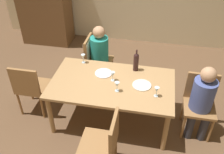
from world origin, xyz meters
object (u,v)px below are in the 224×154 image
(dinner_plate_guest_left, at_px, (142,85))
(chair_far_left, at_px, (93,55))
(dining_table, at_px, (112,87))
(chair_left_end, at_px, (30,86))
(wine_glass_far, at_px, (117,85))
(wine_glass_centre, at_px, (157,90))
(person_woman_host, at_px, (202,98))
(dinner_plate_host, at_px, (103,73))
(wine_bottle_tall_green, at_px, (136,61))
(handbag, at_px, (46,89))
(wine_glass_near_left, at_px, (83,57))
(chair_right_end, at_px, (200,100))
(chair_near, at_px, (105,141))
(person_man_bearded, at_px, (101,52))
(wine_glass_near_right, at_px, (113,74))

(dinner_plate_guest_left, bearing_deg, chair_far_left, 137.20)
(dining_table, relative_size, chair_left_end, 1.94)
(chair_far_left, relative_size, wine_glass_far, 6.17)
(wine_glass_centre, bearing_deg, person_woman_host, 13.20)
(dining_table, height_order, dinner_plate_host, dinner_plate_host)
(wine_bottle_tall_green, bearing_deg, wine_glass_centre, -58.14)
(wine_glass_centre, bearing_deg, handbag, 164.65)
(wine_glass_near_left, relative_size, wine_glass_far, 1.00)
(dinner_plate_host, bearing_deg, person_woman_host, -8.51)
(dining_table, relative_size, dinner_plate_guest_left, 6.61)
(dining_table, relative_size, chair_right_end, 1.94)
(chair_right_end, xyz_separation_m, chair_far_left, (-1.80, 0.81, 0.06))
(chair_right_end, relative_size, wine_glass_centre, 6.17)
(dining_table, height_order, chair_far_left, chair_far_left)
(dining_table, relative_size, chair_near, 1.94)
(chair_right_end, xyz_separation_m, wine_glass_far, (-1.17, -0.26, 0.30))
(wine_glass_near_left, bearing_deg, dinner_plate_host, -31.81)
(chair_right_end, height_order, person_man_bearded, person_man_bearded)
(chair_far_left, height_order, handbag, chair_far_left)
(chair_left_end, distance_m, wine_bottle_tall_green, 1.67)
(person_woman_host, distance_m, handbag, 2.63)
(wine_glass_centre, relative_size, wine_glass_far, 1.00)
(dining_table, relative_size, person_woman_host, 1.55)
(dining_table, height_order, wine_glass_centre, wine_glass_centre)
(chair_right_end, height_order, wine_glass_centre, chair_right_end)
(chair_left_end, bearing_deg, wine_glass_far, -3.40)
(chair_far_left, bearing_deg, chair_near, 18.84)
(wine_bottle_tall_green, distance_m, wine_glass_near_left, 0.85)
(chair_left_end, xyz_separation_m, wine_glass_far, (1.38, -0.08, 0.30))
(wine_bottle_tall_green, bearing_deg, dinner_plate_guest_left, -69.81)
(chair_right_end, height_order, wine_bottle_tall_green, wine_bottle_tall_green)
(chair_left_end, distance_m, dinner_plate_host, 1.15)
(chair_right_end, relative_size, wine_glass_near_left, 6.17)
(chair_left_end, xyz_separation_m, wine_glass_near_right, (1.27, 0.14, 0.30))
(dinner_plate_guest_left, bearing_deg, wine_glass_far, -150.76)
(wine_glass_centre, xyz_separation_m, wine_glass_near_right, (-0.64, 0.23, 0.00))
(handbag, bearing_deg, dinner_plate_guest_left, -11.19)
(wine_glass_near_right, bearing_deg, wine_bottle_tall_green, 47.85)
(person_man_bearded, distance_m, handbag, 1.19)
(wine_glass_centre, distance_m, wine_glass_near_right, 0.68)
(wine_glass_near_right, distance_m, wine_glass_far, 0.25)
(chair_left_end, distance_m, person_woman_host, 2.55)
(wine_bottle_tall_green, xyz_separation_m, dinner_plate_host, (-0.46, -0.19, -0.15))
(person_man_bearded, height_order, handbag, person_man_bearded)
(wine_bottle_tall_green, relative_size, wine_glass_centre, 2.38)
(chair_left_end, height_order, wine_glass_near_left, chair_left_end)
(chair_right_end, bearing_deg, person_woman_host, 90.00)
(person_woman_host, height_order, person_man_bearded, person_woman_host)
(dining_table, relative_size, handbag, 6.37)
(dinner_plate_host, distance_m, handbag, 1.28)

